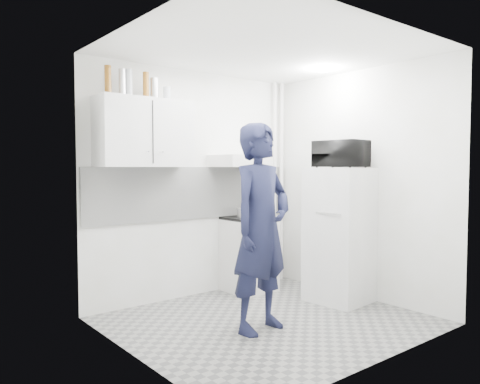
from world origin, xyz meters
TOP-DOWN VIEW (x-y plane):
  - floor at (0.00, 0.00)m, footprint 2.80×2.80m
  - ceiling at (0.00, 0.00)m, footprint 2.80×2.80m
  - wall_back at (0.00, 1.25)m, footprint 2.80×0.00m
  - wall_left at (-1.40, 0.00)m, footprint 0.00×2.60m
  - wall_right at (1.40, 0.00)m, footprint 0.00×2.60m
  - person at (-0.21, -0.13)m, footprint 0.75×0.55m
  - stove at (0.59, 1.00)m, footprint 0.54×0.54m
  - fridge at (1.10, 0.02)m, footprint 0.67×0.67m
  - stove_top at (0.59, 1.00)m, footprint 0.52×0.52m
  - saucepan at (0.54, 1.01)m, footprint 0.19×0.19m
  - microwave at (1.10, 0.02)m, footprint 0.57×0.41m
  - bottle_a at (-1.14, 1.07)m, footprint 0.07×0.07m
  - bottle_b at (-0.99, 1.07)m, footprint 0.07×0.07m
  - bottle_c at (-0.92, 1.07)m, footprint 0.07×0.07m
  - bottle_d at (-0.73, 1.07)m, footprint 0.06×0.06m
  - canister_a at (-0.63, 1.07)m, footprint 0.09×0.09m
  - canister_b at (-0.48, 1.07)m, footprint 0.08×0.08m
  - upper_cabinet at (-0.75, 1.07)m, footprint 1.00×0.35m
  - range_hood at (0.45, 1.00)m, footprint 0.60×0.50m
  - backsplash at (0.00, 1.24)m, footprint 2.74×0.03m
  - pipe_a at (1.30, 1.17)m, footprint 0.05×0.05m
  - pipe_b at (1.18, 1.17)m, footprint 0.04×0.04m
  - ceiling_spot_fixture at (1.00, 0.20)m, footprint 0.10×0.10m

SIDE VIEW (x-z plane):
  - floor at x=0.00m, z-range 0.00..0.00m
  - stove at x=0.59m, z-range 0.00..0.86m
  - fridge at x=1.10m, z-range 0.00..1.49m
  - stove_top at x=0.59m, z-range 0.86..0.90m
  - person at x=-0.21m, z-range 0.00..1.90m
  - saucepan at x=0.54m, z-range 0.90..1.00m
  - backsplash at x=0.00m, z-range 0.90..1.50m
  - wall_left at x=-1.40m, z-range 0.00..2.60m
  - wall_right at x=1.40m, z-range 0.00..2.60m
  - pipe_a at x=1.30m, z-range 0.00..2.60m
  - pipe_b at x=1.18m, z-range 0.00..2.60m
  - wall_back at x=0.00m, z-range -0.10..2.70m
  - range_hood at x=0.45m, z-range 1.50..1.64m
  - microwave at x=1.10m, z-range 1.49..1.79m
  - upper_cabinet at x=-0.75m, z-range 1.50..2.20m
  - canister_b at x=-0.48m, z-range 2.20..2.35m
  - canister_a at x=-0.63m, z-range 2.20..2.42m
  - bottle_b at x=-0.99m, z-range 2.20..2.47m
  - bottle_d at x=-0.73m, z-range 2.20..2.47m
  - bottle_c at x=-0.92m, z-range 2.20..2.48m
  - bottle_a at x=-1.14m, z-range 2.20..2.48m
  - ceiling_spot_fixture at x=1.00m, z-range 2.56..2.58m
  - ceiling at x=0.00m, z-range 2.60..2.60m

